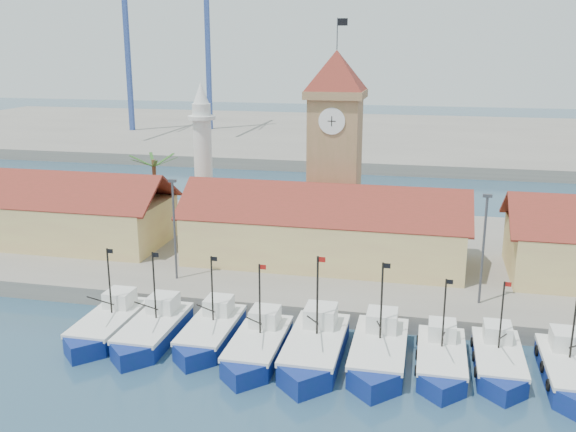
% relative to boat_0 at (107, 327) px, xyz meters
% --- Properties ---
extents(ground, '(400.00, 400.00, 0.00)m').
position_rel_boat_0_xyz_m(ground, '(14.05, -2.85, -0.74)').
color(ground, navy).
rests_on(ground, ground).
extents(quay, '(140.00, 32.00, 1.50)m').
position_rel_boat_0_xyz_m(quay, '(14.05, 21.15, 0.01)').
color(quay, gray).
rests_on(quay, ground).
extents(terminal, '(240.00, 80.00, 2.00)m').
position_rel_boat_0_xyz_m(terminal, '(14.05, 107.15, 0.26)').
color(terminal, gray).
rests_on(terminal, ground).
extents(boat_0, '(3.46, 9.47, 7.16)m').
position_rel_boat_0_xyz_m(boat_0, '(0.00, 0.00, 0.00)').
color(boat_0, navy).
rests_on(boat_0, ground).
extents(boat_1, '(3.47, 9.51, 7.19)m').
position_rel_boat_0_xyz_m(boat_1, '(3.79, -0.19, 0.00)').
color(boat_1, navy).
rests_on(boat_1, ground).
extents(boat_2, '(3.36, 9.20, 6.96)m').
position_rel_boat_0_xyz_m(boat_2, '(8.13, 0.52, -0.02)').
color(boat_2, navy).
rests_on(boat_2, ground).
extents(boat_3, '(3.46, 9.48, 7.17)m').
position_rel_boat_0_xyz_m(boat_3, '(12.21, -0.99, 0.00)').
color(boat_3, navy).
rests_on(boat_3, ground).
extents(boat_4, '(3.84, 10.51, 7.95)m').
position_rel_boat_0_xyz_m(boat_4, '(16.31, -0.65, 0.08)').
color(boat_4, navy).
rests_on(boat_4, ground).
extents(boat_5, '(3.71, 10.15, 7.68)m').
position_rel_boat_0_xyz_m(boat_5, '(20.78, -0.23, 0.05)').
color(boat_5, navy).
rests_on(boat_5, ground).
extents(boat_6, '(3.27, 8.96, 6.78)m').
position_rel_boat_0_xyz_m(boat_6, '(25.06, -0.10, -0.04)').
color(boat_6, navy).
rests_on(boat_6, ground).
extents(boat_7, '(3.22, 8.81, 6.67)m').
position_rel_boat_0_xyz_m(boat_7, '(28.89, 0.55, -0.05)').
color(boat_7, navy).
rests_on(boat_7, ground).
extents(boat_8, '(3.45, 9.44, 7.15)m').
position_rel_boat_0_xyz_m(boat_8, '(33.38, -0.14, -0.00)').
color(boat_8, navy).
rests_on(boat_8, ground).
extents(hall_left, '(31.20, 10.13, 7.61)m').
position_rel_boat_0_xyz_m(hall_left, '(-17.95, 17.15, 3.25)').
color(hall_left, '#DCCC79').
rests_on(hall_left, quay).
extents(hall_center, '(27.04, 10.13, 7.61)m').
position_rel_boat_0_xyz_m(hall_center, '(14.05, 17.15, 3.25)').
color(hall_center, '#DCCC79').
rests_on(hall_center, quay).
extents(clock_tower, '(5.80, 5.80, 22.70)m').
position_rel_boat_0_xyz_m(clock_tower, '(14.05, 23.14, 11.22)').
color(clock_tower, '#A87B56').
rests_on(clock_tower, quay).
extents(minaret, '(3.00, 3.00, 16.30)m').
position_rel_boat_0_xyz_m(minaret, '(-0.95, 25.15, 8.99)').
color(minaret, silver).
rests_on(minaret, quay).
extents(palm_tree, '(5.60, 5.03, 8.39)m').
position_rel_boat_0_xyz_m(palm_tree, '(-5.95, 23.15, 5.50)').
color(palm_tree, brown).
rests_on(palm_tree, quay).
extents(lamp_posts, '(80.70, 0.25, 9.03)m').
position_rel_boat_0_xyz_m(lamp_posts, '(14.55, 9.15, 5.74)').
color(lamp_posts, '#3F3F44').
rests_on(lamp_posts, quay).
extents(crane_blue_far, '(1.00, 36.33, 40.89)m').
position_rel_boat_0_xyz_m(crane_blue_far, '(-45.51, 97.14, 24.24)').
color(crane_blue_far, '#304892').
rests_on(crane_blue_far, terminal).
extents(crane_blue_near, '(1.00, 32.86, 41.18)m').
position_rel_boat_0_xyz_m(crane_blue_near, '(-28.16, 103.69, 24.14)').
color(crane_blue_near, '#304892').
rests_on(crane_blue_near, terminal).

